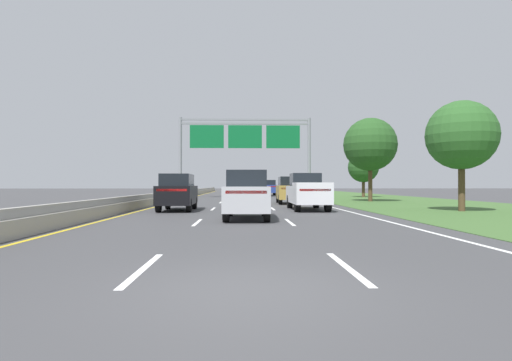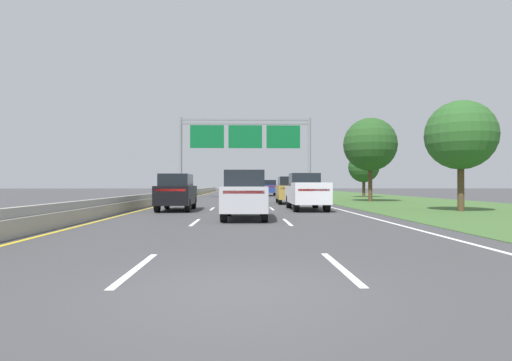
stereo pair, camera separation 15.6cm
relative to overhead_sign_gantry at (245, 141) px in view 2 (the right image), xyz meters
The scene contains 14 objects.
ground_plane 8.65m from the overhead_sign_gantry, 93.02° to the right, with size 220.00×220.00×0.00m, color #3D3D3F.
lane_striping 8.95m from the overhead_sign_gantry, 92.80° to the right, with size 11.96×106.00×0.01m.
grass_verge_right 16.15m from the overhead_sign_gantry, 22.60° to the right, with size 14.00×110.00×0.02m, color #3D602D.
median_barrier_concrete 10.85m from the overhead_sign_gantry, 140.53° to the right, with size 0.60×110.00×0.85m.
overhead_sign_gantry is the anchor object (origin of this frame).
pickup_truck_white 23.19m from the overhead_sign_gantry, 80.98° to the right, with size 2.02×5.41×2.20m.
car_gold_right_lane_suv 15.83m from the overhead_sign_gantry, 76.86° to the right, with size 2.04×4.75×2.11m.
car_blue_right_lane_suv 11.67m from the overhead_sign_gantry, 71.03° to the left, with size 1.91×4.70×2.11m.
car_darkgreen_centre_lane_sedan 12.84m from the overhead_sign_gantry, 92.58° to the left, with size 1.93×4.45×1.57m.
car_black_left_lane_suv 23.67m from the overhead_sign_gantry, 100.26° to the right, with size 1.99×4.74×2.11m.
car_silver_centre_lane_suv 29.11m from the overhead_sign_gantry, 90.30° to the right, with size 2.02×4.75×2.11m.
roadside_tree_near 26.99m from the overhead_sign_gantry, 63.66° to the right, with size 3.86×3.86×6.21m.
roadside_tree_mid 15.50m from the overhead_sign_gantry, 44.71° to the right, with size 4.68×4.68×7.38m.
roadside_tree_far 14.41m from the overhead_sign_gantry, ahead, with size 3.61×3.61×5.37m.
Camera 2 is at (0.08, -5.94, 1.52)m, focal length 28.78 mm.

